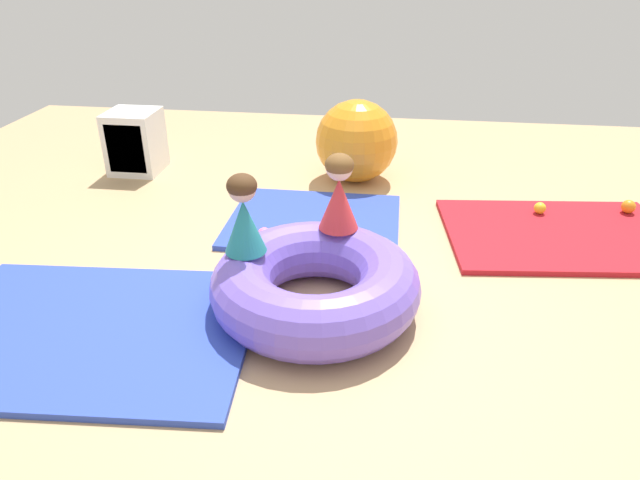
# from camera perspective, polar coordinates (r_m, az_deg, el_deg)

# --- Properties ---
(ground_plane) EXTENTS (8.00, 8.00, 0.00)m
(ground_plane) POSITION_cam_1_polar(r_m,az_deg,el_deg) (3.56, -1.56, -5.53)
(ground_plane) COLOR tan
(gym_mat_near_right) EXTENTS (1.73, 1.29, 0.04)m
(gym_mat_near_right) POSITION_cam_1_polar(r_m,az_deg,el_deg) (4.58, 22.46, 0.49)
(gym_mat_near_right) COLOR #B21923
(gym_mat_near_right) RESTS_ON ground
(gym_mat_near_left) EXTENTS (1.29, 1.06, 0.04)m
(gym_mat_near_left) POSITION_cam_1_polar(r_m,az_deg,el_deg) (4.43, -0.59, 1.88)
(gym_mat_near_left) COLOR #2D47B7
(gym_mat_near_left) RESTS_ON ground
(gym_mat_far_right) EXTENTS (1.84, 1.41, 0.04)m
(gym_mat_far_right) POSITION_cam_1_polar(r_m,az_deg,el_deg) (3.48, -21.51, -8.32)
(gym_mat_far_right) COLOR #2D47B7
(gym_mat_far_right) RESTS_ON ground
(inflatable_cushion) EXTENTS (1.21, 1.21, 0.36)m
(inflatable_cushion) POSITION_cam_1_polar(r_m,az_deg,el_deg) (3.34, -0.46, -4.41)
(inflatable_cushion) COLOR #7056D1
(inflatable_cushion) RESTS_ON ground
(child_in_red) EXTENTS (0.34, 0.34, 0.48)m
(child_in_red) POSITION_cam_1_polar(r_m,az_deg,el_deg) (3.49, 1.88, 4.66)
(child_in_red) COLOR red
(child_in_red) RESTS_ON inflatable_cushion
(child_in_teal) EXTENTS (0.32, 0.32, 0.47)m
(child_in_teal) POSITION_cam_1_polar(r_m,az_deg,el_deg) (3.24, -7.51, 2.49)
(child_in_teal) COLOR teal
(child_in_teal) RESTS_ON inflatable_cushion
(play_ball_pink) EXTENTS (0.10, 0.10, 0.10)m
(play_ball_pink) POSITION_cam_1_polar(r_m,az_deg,el_deg) (4.10, -5.50, 0.54)
(play_ball_pink) COLOR pink
(play_ball_pink) RESTS_ON gym_mat_near_left
(play_ball_orange) EXTENTS (0.10, 0.10, 0.10)m
(play_ball_orange) POSITION_cam_1_polar(r_m,az_deg,el_deg) (5.10, 28.06, 2.92)
(play_ball_orange) COLOR orange
(play_ball_orange) RESTS_ON gym_mat_near_right
(play_ball_yellow) EXTENTS (0.09, 0.09, 0.09)m
(play_ball_yellow) POSITION_cam_1_polar(r_m,az_deg,el_deg) (4.80, 20.80, 2.95)
(play_ball_yellow) COLOR yellow
(play_ball_yellow) RESTS_ON gym_mat_near_right
(exercise_ball_large) EXTENTS (0.72, 0.72, 0.72)m
(exercise_ball_large) POSITION_cam_1_polar(r_m,az_deg,el_deg) (5.16, 3.61, 9.68)
(exercise_ball_large) COLOR orange
(exercise_ball_large) RESTS_ON ground
(storage_cube) EXTENTS (0.44, 0.44, 0.56)m
(storage_cube) POSITION_cam_1_polar(r_m,az_deg,el_deg) (5.63, -17.80, 9.12)
(storage_cube) COLOR silver
(storage_cube) RESTS_ON ground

